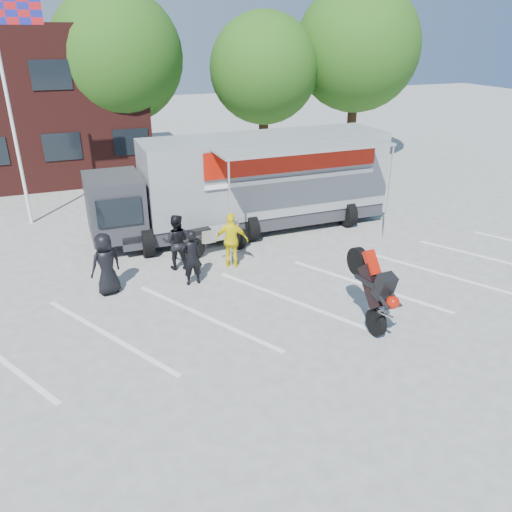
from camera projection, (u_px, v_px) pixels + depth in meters
ground at (300, 319)px, 12.58m from camera, size 100.00×100.00×0.00m
parking_bay_lines at (284, 301)px, 13.43m from camera, size 18.09×13.33×0.01m
flagpole at (13, 83)px, 16.98m from camera, size 1.61×0.12×8.00m
tree_left at (117, 57)px, 23.27m from camera, size 6.12×6.12×8.64m
tree_mid at (264, 69)px, 24.97m from camera, size 5.44×5.44×7.68m
tree_right at (357, 48)px, 25.80m from camera, size 6.46×6.46×9.12m
transporter_truck at (253, 229)px, 18.40m from camera, size 10.64×5.21×3.37m
parked_motorcycle at (217, 254)px, 16.32m from camera, size 2.37×1.07×1.20m
stunt_bike_rider at (357, 321)px, 12.52m from camera, size 0.92×1.86×2.16m
spectator_leather_a at (106, 264)px, 13.52m from camera, size 1.00×0.84×1.75m
spectator_leather_b at (192, 257)px, 14.04m from camera, size 0.62×0.43×1.65m
spectator_leather_c at (176, 242)px, 14.98m from camera, size 1.01×0.91×1.72m
spectator_hivis at (232, 240)px, 15.09m from camera, size 1.10×0.79×1.73m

